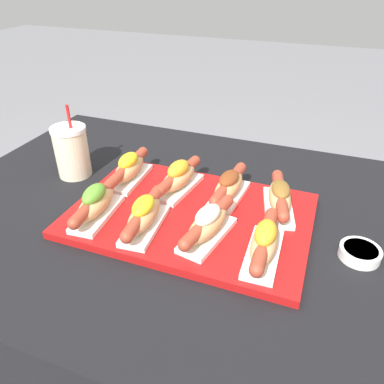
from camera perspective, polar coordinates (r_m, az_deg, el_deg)
ground_plane at (r=1.40m, az=0.30°, el=-27.24°), size 12.00×12.00×0.00m
patio_table at (r=1.11m, az=0.36°, el=-18.00°), size 1.27×0.87×0.70m
serving_tray at (r=0.85m, az=-0.48°, el=-3.49°), size 0.53×0.36×0.02m
hot_dog_0 at (r=0.83m, az=-14.48°, el=-1.63°), size 0.07×0.20×0.08m
hot_dog_1 at (r=0.78m, az=-7.33°, el=-3.43°), size 0.07×0.20×0.07m
hot_dog_2 at (r=0.75m, az=2.39°, el=-4.88°), size 0.09×0.19×0.07m
hot_dog_3 at (r=0.71m, az=10.98°, el=-7.52°), size 0.07×0.20×0.07m
hot_dog_4 at (r=0.95m, az=-9.57°, el=3.56°), size 0.07×0.20×0.07m
hot_dog_5 at (r=0.90m, az=-2.07°, el=2.25°), size 0.08×0.19×0.08m
hot_dog_6 at (r=0.87m, az=5.61°, el=0.86°), size 0.07×0.20×0.07m
hot_dog_7 at (r=0.85m, az=13.20°, el=-0.79°), size 0.09×0.19×0.07m
sauce_bowl at (r=0.81m, az=24.22°, el=-8.39°), size 0.08×0.08×0.02m
drink_cup at (r=1.04m, az=-17.84°, el=5.92°), size 0.09×0.09×0.20m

